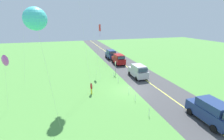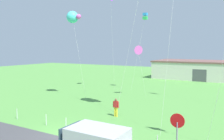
{
  "view_description": "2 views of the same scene",
  "coord_description": "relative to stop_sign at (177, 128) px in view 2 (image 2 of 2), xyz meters",
  "views": [
    {
      "loc": [
        -18.86,
        8.49,
        9.48
      ],
      "look_at": [
        1.71,
        2.23,
        2.69
      ],
      "focal_mm": 25.25,
      "sensor_mm": 36.0,
      "label": 1
    },
    {
      "loc": [
        10.34,
        -12.35,
        5.94
      ],
      "look_at": [
        2.02,
        2.04,
        4.42
      ],
      "focal_mm": 38.45,
      "sensor_mm": 36.0,
      "label": 2
    }
  ],
  "objects": [
    {
      "name": "kite_orange_near",
      "position": [
        -9.41,
        18.43,
        8.41
      ],
      "size": [
        1.99,
        1.07,
        10.68
      ],
      "color": "silver",
      "rests_on": "ground"
    },
    {
      "name": "person_adult_near",
      "position": [
        -6.79,
        5.61,
        -0.94
      ],
      "size": [
        0.58,
        0.22,
        1.6
      ],
      "rotation": [
        0.0,
        0.0,
        0.47
      ],
      "color": "yellow",
      "rests_on": "ground"
    },
    {
      "name": "kite_cyan_top",
      "position": [
        -15.08,
        10.12,
        7.77
      ],
      "size": [
        3.0,
        1.4,
        10.27
      ],
      "color": "silver",
      "rests_on": "ground"
    },
    {
      "name": "ground_plane",
      "position": [
        -7.2,
        0.1,
        -1.85
      ],
      "size": [
        120.0,
        120.0,
        0.1
      ],
      "primitive_type": "cube",
      "color": "#549342"
    },
    {
      "name": "fence_post_0",
      "position": [
        -13.62,
        0.8,
        -1.35
      ],
      "size": [
        0.05,
        0.05,
        0.9
      ],
      "primitive_type": "cylinder",
      "color": "silver",
      "rests_on": "ground"
    },
    {
      "name": "fence_post_3",
      "position": [
        -3.87,
        0.8,
        -1.35
      ],
      "size": [
        0.05,
        0.05,
        0.9
      ],
      "primitive_type": "cylinder",
      "color": "silver",
      "rests_on": "ground"
    },
    {
      "name": "fence_post_1",
      "position": [
        -10.26,
        0.8,
        -1.35
      ],
      "size": [
        0.05,
        0.05,
        0.9
      ],
      "primitive_type": "cylinder",
      "color": "silver",
      "rests_on": "ground"
    },
    {
      "name": "stop_sign",
      "position": [
        0.0,
        0.0,
        0.0
      ],
      "size": [
        0.76,
        0.08,
        2.56
      ],
      "color": "gray",
      "rests_on": "ground"
    },
    {
      "name": "fence_post_2",
      "position": [
        -8.28,
        0.8,
        -1.35
      ],
      "size": [
        0.05,
        0.05,
        0.9
      ],
      "primitive_type": "cylinder",
      "color": "silver",
      "rests_on": "ground"
    },
    {
      "name": "kite_blue_mid",
      "position": [
        -8.58,
        14.36,
        3.9
      ],
      "size": [
        1.14,
        1.34,
        6.27
      ],
      "color": "silver",
      "rests_on": "ground"
    },
    {
      "name": "warehouse_distant",
      "position": [
        -4.55,
        37.02,
        -0.05
      ],
      "size": [
        18.36,
        10.2,
        3.5
      ],
      "color": "beige",
      "rests_on": "ground"
    }
  ]
}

